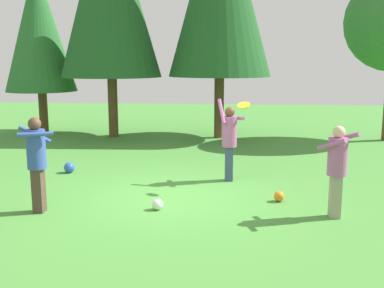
% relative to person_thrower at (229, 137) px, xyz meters
% --- Properties ---
extents(ground_plane, '(40.00, 40.00, 0.00)m').
position_rel_person_thrower_xyz_m(ground_plane, '(-1.14, -1.44, -1.03)').
color(ground_plane, '#478C38').
extents(person_thrower, '(0.63, 0.64, 1.91)m').
position_rel_person_thrower_xyz_m(person_thrower, '(0.00, 0.00, 0.00)').
color(person_thrower, '#38476B').
rests_on(person_thrower, ground_plane).
extents(person_catcher, '(0.74, 0.74, 1.66)m').
position_rel_person_thrower_xyz_m(person_catcher, '(1.91, -2.36, -0.05)').
color(person_catcher, gray).
rests_on(person_catcher, ground_plane).
extents(person_bystander, '(0.74, 0.69, 1.77)m').
position_rel_person_thrower_xyz_m(person_bystander, '(-3.47, -2.57, 0.02)').
color(person_bystander, '#4C382D').
rests_on(person_bystander, ground_plane).
extents(frisbee, '(0.34, 0.33, 0.13)m').
position_rel_person_thrower_xyz_m(frisbee, '(0.30, -0.70, 0.80)').
color(frisbee, yellow).
extents(ball_blue, '(0.27, 0.27, 0.27)m').
position_rel_person_thrower_xyz_m(ball_blue, '(-3.98, 0.36, -0.90)').
color(ball_blue, blue).
rests_on(ball_blue, ground_plane).
extents(ball_white, '(0.21, 0.21, 0.21)m').
position_rel_person_thrower_xyz_m(ball_white, '(-1.31, -2.25, -0.93)').
color(ball_white, white).
rests_on(ball_white, ground_plane).
extents(ball_orange, '(0.21, 0.21, 0.21)m').
position_rel_person_thrower_xyz_m(ball_orange, '(1.02, -1.53, -0.93)').
color(ball_orange, orange).
rests_on(ball_orange, ground_plane).
extents(tree_far_left, '(2.63, 2.63, 6.28)m').
position_rel_person_thrower_xyz_m(tree_far_left, '(-7.19, 6.41, 2.89)').
color(tree_far_left, brown).
rests_on(tree_far_left, ground_plane).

